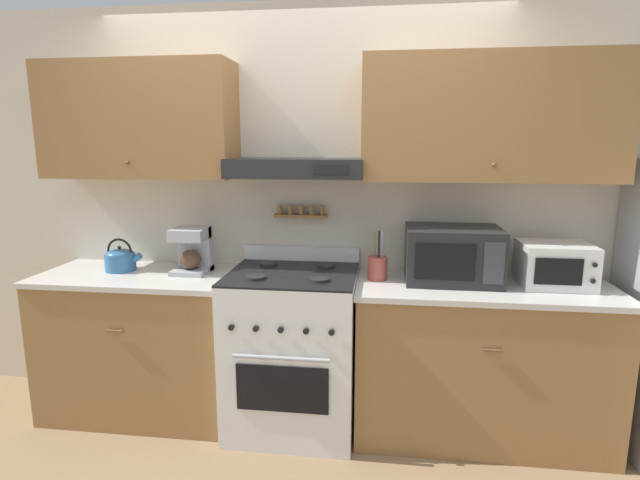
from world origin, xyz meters
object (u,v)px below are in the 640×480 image
at_px(stove_range, 293,349).
at_px(coffee_maker, 193,250).
at_px(tea_kettle, 121,259).
at_px(utensil_crock, 378,267).
at_px(toaster_oven, 555,265).
at_px(microwave, 453,255).

bearing_deg(stove_range, coffee_maker, 170.31).
xyz_separation_m(tea_kettle, utensil_crock, (1.61, 0.00, 0.00)).
height_order(stove_range, toaster_oven, toaster_oven).
height_order(tea_kettle, toaster_oven, toaster_oven).
xyz_separation_m(tea_kettle, coffee_maker, (0.47, 0.03, 0.07)).
relative_size(stove_range, utensil_crock, 3.63).
bearing_deg(stove_range, toaster_oven, 3.23).
xyz_separation_m(coffee_maker, microwave, (1.58, -0.01, 0.02)).
xyz_separation_m(stove_range, microwave, (0.93, 0.10, 0.59)).
height_order(tea_kettle, microwave, microwave).
height_order(coffee_maker, utensil_crock, utensil_crock).
distance_m(microwave, toaster_oven, 0.56).
bearing_deg(microwave, coffee_maker, 179.71).
relative_size(microwave, utensil_crock, 1.84).
relative_size(microwave, toaster_oven, 1.41).
height_order(stove_range, microwave, microwave).
bearing_deg(coffee_maker, tea_kettle, -176.84).
height_order(microwave, toaster_oven, microwave).
distance_m(tea_kettle, toaster_oven, 2.60).
relative_size(tea_kettle, coffee_maker, 0.86).
xyz_separation_m(stove_range, utensil_crock, (0.49, 0.09, 0.51)).
xyz_separation_m(coffee_maker, utensil_crock, (1.15, -0.03, -0.07)).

